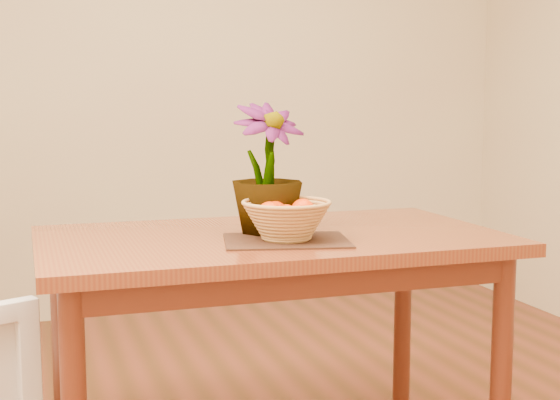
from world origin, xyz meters
name	(u,v)px	position (x,y,z in m)	size (l,w,h in m)	color
wall_back	(161,65)	(0.00, 2.25, 1.35)	(4.00, 0.02, 2.70)	beige
table	(272,262)	(0.00, 0.30, 0.66)	(1.40, 0.80, 0.75)	brown
placemat	(286,241)	(0.00, 0.17, 0.75)	(0.36, 0.27, 0.01)	#391F14
wicker_basket	(286,222)	(0.00, 0.17, 0.81)	(0.26, 0.26, 0.11)	tan
orange_pile	(286,213)	(0.00, 0.17, 0.83)	(0.18, 0.18, 0.07)	#F83204
potted_plant	(267,169)	(-0.01, 0.31, 0.95)	(0.23, 0.23, 0.40)	#184413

